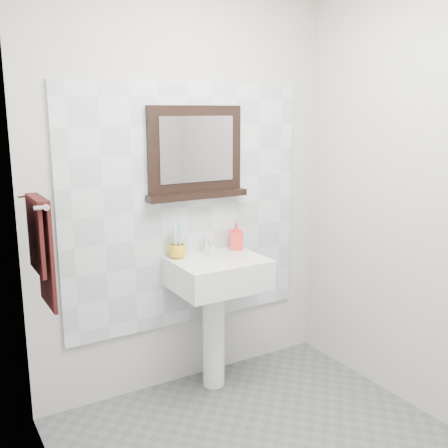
# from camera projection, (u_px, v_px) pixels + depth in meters

# --- Properties ---
(back_wall) EXTENTS (2.00, 0.01, 2.50)m
(back_wall) POSITION_uv_depth(u_px,v_px,m) (186.00, 191.00, 3.24)
(back_wall) COLOR beige
(back_wall) RESTS_ON ground
(left_wall) EXTENTS (0.01, 2.20, 2.50)m
(left_wall) POSITION_uv_depth(u_px,v_px,m) (71.00, 255.00, 1.82)
(left_wall) COLOR beige
(left_wall) RESTS_ON ground
(right_wall) EXTENTS (0.01, 2.20, 2.50)m
(right_wall) POSITION_uv_depth(u_px,v_px,m) (444.00, 203.00, 2.82)
(right_wall) COLOR beige
(right_wall) RESTS_ON ground
(splashback) EXTENTS (1.60, 0.02, 1.50)m
(splashback) POSITION_uv_depth(u_px,v_px,m) (187.00, 207.00, 3.25)
(splashback) COLOR silver
(splashback) RESTS_ON back_wall
(pedestal_sink) EXTENTS (0.55, 0.44, 0.96)m
(pedestal_sink) POSITION_uv_depth(u_px,v_px,m) (217.00, 287.00, 3.22)
(pedestal_sink) COLOR white
(pedestal_sink) RESTS_ON ground
(toothbrush_cup) EXTENTS (0.11, 0.11, 0.08)m
(toothbrush_cup) POSITION_uv_depth(u_px,v_px,m) (178.00, 251.00, 3.18)
(toothbrush_cup) COLOR yellow
(toothbrush_cup) RESTS_ON pedestal_sink
(toothbrushes) EXTENTS (0.05, 0.04, 0.21)m
(toothbrushes) POSITION_uv_depth(u_px,v_px,m) (178.00, 238.00, 3.16)
(toothbrushes) COLOR white
(toothbrushes) RESTS_ON toothbrush_cup
(soap_dispenser) EXTENTS (0.11, 0.11, 0.18)m
(soap_dispenser) POSITION_uv_depth(u_px,v_px,m) (236.00, 236.00, 3.37)
(soap_dispenser) COLOR #FF1E3A
(soap_dispenser) RESTS_ON pedestal_sink
(framed_mirror) EXTENTS (0.66, 0.11, 0.56)m
(framed_mirror) POSITION_uv_depth(u_px,v_px,m) (195.00, 155.00, 3.18)
(framed_mirror) COLOR black
(framed_mirror) RESTS_ON back_wall
(towel_bar) EXTENTS (0.07, 0.40, 0.03)m
(towel_bar) POSITION_uv_depth(u_px,v_px,m) (36.00, 201.00, 2.49)
(towel_bar) COLOR silver
(towel_bar) RESTS_ON left_wall
(hand_towel) EXTENTS (0.06, 0.30, 0.55)m
(hand_towel) POSITION_uv_depth(u_px,v_px,m) (41.00, 244.00, 2.54)
(hand_towel) COLOR black
(hand_towel) RESTS_ON towel_bar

